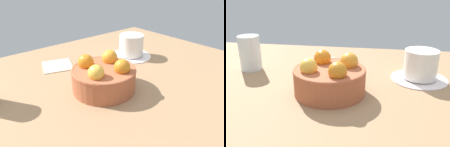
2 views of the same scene
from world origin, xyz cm
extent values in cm
cube|color=#997551|center=(0.00, 0.00, -1.80)|extent=(110.24, 84.19, 3.60)
cylinder|color=#AD5938|center=(0.00, 0.00, 3.08)|extent=(16.93, 16.93, 6.16)
torus|color=#AD5938|center=(0.00, 0.00, 5.76)|extent=(17.13, 17.13, 1.00)
sphere|color=#F3B53E|center=(4.25, 2.60, 7.23)|extent=(4.06, 4.06, 4.06)
sphere|color=orange|center=(-2.60, 4.25, 7.23)|extent=(4.17, 4.17, 4.17)
sphere|color=orange|center=(-4.25, -2.60, 7.23)|extent=(4.43, 4.43, 4.43)
sphere|color=orange|center=(2.60, -4.25, 7.23)|extent=(4.30, 4.30, 4.30)
cylinder|color=white|center=(-22.41, -12.05, 0.30)|extent=(14.98, 14.98, 0.60)
cylinder|color=white|center=(-22.41, -12.05, 4.43)|extent=(8.81, 8.81, 7.65)
cube|color=beige|center=(2.97, -21.74, 0.30)|extent=(12.11, 12.36, 0.60)
camera|label=1|loc=(28.99, 37.65, 28.93)|focal=32.42mm
camera|label=2|loc=(-10.58, 52.79, 25.77)|focal=39.52mm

